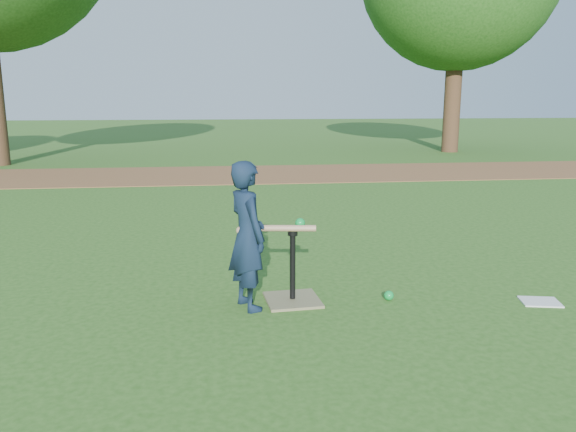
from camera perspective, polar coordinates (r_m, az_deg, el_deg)
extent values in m
plane|color=#285116|center=(4.97, 0.54, -7.24)|extent=(80.00, 80.00, 0.00)
cube|color=brown|center=(12.27, -4.15, 4.27)|extent=(24.00, 3.00, 0.01)
imported|color=#101E31|center=(4.36, -4.16, -2.01)|extent=(0.42, 0.50, 1.17)
sphere|color=#0C8C35|center=(4.72, 10.21, -7.95)|extent=(0.08, 0.08, 0.08)
cube|color=silver|center=(5.05, 24.23, -7.95)|extent=(0.34, 0.29, 0.01)
cube|color=olive|center=(4.64, 0.47, -8.52)|extent=(0.46, 0.46, 0.02)
cylinder|color=black|center=(4.54, 0.47, -5.10)|extent=(0.05, 0.05, 0.55)
cylinder|color=black|center=(4.47, 0.48, -1.60)|extent=(0.08, 0.08, 0.06)
cylinder|color=#A27F5E|center=(4.43, -1.03, -1.25)|extent=(0.60, 0.14, 0.05)
sphere|color=#A27F5E|center=(4.37, -4.89, -1.47)|extent=(0.06, 0.06, 0.06)
sphere|color=#0C8C35|center=(4.47, 1.24, -0.71)|extent=(0.08, 0.08, 0.08)
cylinder|color=#382316|center=(18.11, 16.39, 11.68)|extent=(0.50, 0.50, 3.42)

